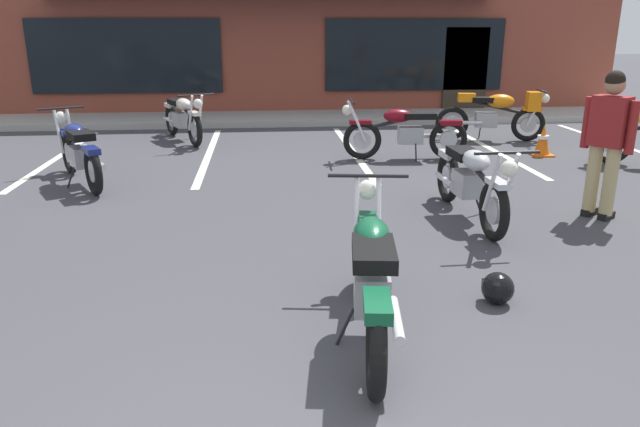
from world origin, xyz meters
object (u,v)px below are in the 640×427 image
motorcycle_foreground_classic (371,275)px  helmet_on_pavement (498,288)px  motorcycle_green_cafe_racer (470,180)px  motorcycle_orange_scrambler (404,131)px  person_by_back_row (608,137)px  motorcycle_blue_standard (182,117)px  motorcycle_cream_vintage (497,113)px  traffic_cone (543,141)px  motorcycle_black_cruiser (79,151)px

motorcycle_foreground_classic → helmet_on_pavement: bearing=19.5°
motorcycle_green_cafe_racer → motorcycle_orange_scrambler: same height
person_by_back_row → motorcycle_green_cafe_racer: bearing=176.9°
motorcycle_blue_standard → person_by_back_row: (5.36, -5.37, 0.49)m
motorcycle_foreground_classic → helmet_on_pavement: (1.10, 0.39, -0.33)m
motorcycle_blue_standard → motorcycle_cream_vintage: (6.01, -0.54, 0.07)m
motorcycle_green_cafe_racer → person_by_back_row: 1.59m
motorcycle_blue_standard → helmet_on_pavement: bearing=-65.7°
motorcycle_cream_vintage → motorcycle_blue_standard: bearing=174.9°
helmet_on_pavement → traffic_cone: bearing=61.7°
motorcycle_blue_standard → motorcycle_green_cafe_racer: size_ratio=0.94×
motorcycle_black_cruiser → traffic_cone: 7.43m
motorcycle_blue_standard → motorcycle_cream_vintage: bearing=-5.1°
motorcycle_green_cafe_racer → motorcycle_cream_vintage: size_ratio=1.01×
traffic_cone → motorcycle_cream_vintage: bearing=100.7°
motorcycle_foreground_classic → person_by_back_row: person_by_back_row is taller
motorcycle_blue_standard → motorcycle_cream_vintage: 6.04m
motorcycle_foreground_classic → motorcycle_black_cruiser: (-3.30, 4.66, 0.00)m
motorcycle_green_cafe_racer → traffic_cone: size_ratio=3.98×
motorcycle_orange_scrambler → motorcycle_cream_vintage: (2.16, 1.47, 0.07)m
motorcycle_green_cafe_racer → motorcycle_cream_vintage: 5.22m
motorcycle_foreground_classic → motorcycle_orange_scrambler: same height
motorcycle_blue_standard → motorcycle_green_cafe_racer: (3.84, -5.29, 0.00)m
motorcycle_cream_vintage → motorcycle_foreground_classic: bearing=-117.3°
motorcycle_orange_scrambler → motorcycle_cream_vintage: 2.61m
motorcycle_foreground_classic → motorcycle_cream_vintage: 8.19m
motorcycle_foreground_classic → motorcycle_green_cafe_racer: same height
motorcycle_orange_scrambler → motorcycle_blue_standard: bearing=152.6°
motorcycle_blue_standard → traffic_cone: (6.29, -1.98, -0.20)m
motorcycle_cream_vintage → person_by_back_row: person_by_back_row is taller
motorcycle_foreground_classic → helmet_on_pavement: 1.22m
motorcycle_foreground_classic → traffic_cone: size_ratio=3.97×
motorcycle_foreground_classic → motorcycle_cream_vintage: size_ratio=1.01×
motorcycle_foreground_classic → motorcycle_blue_standard: 8.13m
traffic_cone → motorcycle_orange_scrambler: bearing=-179.4°
motorcycle_black_cruiser → traffic_cone: size_ratio=3.62×
helmet_on_pavement → motorcycle_black_cruiser: bearing=135.9°
motorcycle_green_cafe_racer → motorcycle_orange_scrambler: (0.02, 3.28, 0.00)m
person_by_back_row → motorcycle_foreground_classic: bearing=-141.8°
motorcycle_orange_scrambler → motorcycle_green_cafe_racer: bearing=-90.3°
motorcycle_foreground_classic → traffic_cone: bearing=55.3°
person_by_back_row → traffic_cone: person_by_back_row is taller
motorcycle_black_cruiser → person_by_back_row: (6.40, -2.21, 0.49)m
motorcycle_blue_standard → person_by_back_row: size_ratio=1.18×
motorcycle_orange_scrambler → helmet_on_pavement: motorcycle_orange_scrambler is taller
motorcycle_cream_vintage → traffic_cone: (0.27, -1.44, -0.27)m
motorcycle_blue_standard → traffic_cone: motorcycle_blue_standard is taller
motorcycle_orange_scrambler → helmet_on_pavement: size_ratio=8.11×
helmet_on_pavement → motorcycle_orange_scrambler: bearing=84.7°
motorcycle_cream_vintage → person_by_back_row: 4.89m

